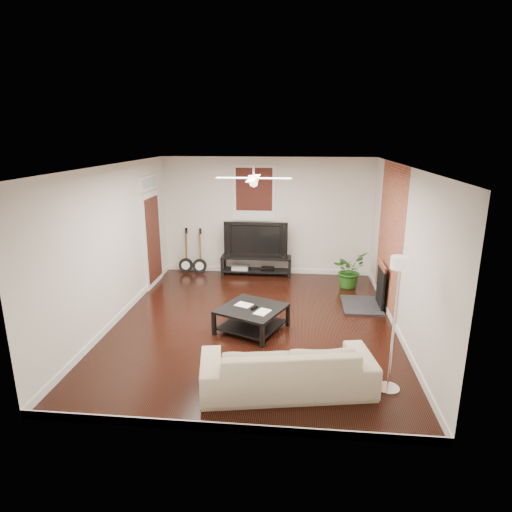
{
  "coord_description": "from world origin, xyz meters",
  "views": [
    {
      "loc": [
        0.75,
        -7.15,
        3.3
      ],
      "look_at": [
        0.0,
        0.4,
        1.15
      ],
      "focal_mm": 30.25,
      "sensor_mm": 36.0,
      "label": 1
    }
  ],
  "objects": [
    {
      "name": "ceiling_fan",
      "position": [
        0.0,
        0.0,
        2.6
      ],
      "size": [
        1.24,
        1.24,
        0.32
      ],
      "primitive_type": null,
      "color": "white",
      "rests_on": "ceiling"
    },
    {
      "name": "sofa",
      "position": [
        0.66,
        -2.03,
        0.33
      ],
      "size": [
        2.4,
        1.28,
        0.67
      ],
      "primitive_type": "imported",
      "rotation": [
        0.0,
        0.0,
        3.32
      ],
      "color": "#BAA98B",
      "rests_on": "floor"
    },
    {
      "name": "tv",
      "position": [
        -0.23,
        2.8,
        0.9
      ],
      "size": [
        1.5,
        0.2,
        0.87
      ],
      "primitive_type": "imported",
      "color": "black",
      "rests_on": "tv_stand"
    },
    {
      "name": "floor_lamp",
      "position": [
        2.01,
        -1.93,
        0.93
      ],
      "size": [
        0.36,
        0.36,
        1.86
      ],
      "primitive_type": null,
      "rotation": [
        0.0,
        0.0,
        0.18
      ],
      "color": "white",
      "rests_on": "floor"
    },
    {
      "name": "fireplace",
      "position": [
        2.2,
        1.0,
        0.46
      ],
      "size": [
        0.8,
        1.1,
        0.92
      ],
      "primitive_type": "cube",
      "color": "black",
      "rests_on": "floor"
    },
    {
      "name": "tv_stand",
      "position": [
        -0.23,
        2.78,
        0.23
      ],
      "size": [
        1.68,
        0.45,
        0.47
      ],
      "primitive_type": "cube",
      "color": "black",
      "rests_on": "floor"
    },
    {
      "name": "brick_accent",
      "position": [
        2.49,
        1.0,
        1.4
      ],
      "size": [
        0.02,
        2.2,
        2.8
      ],
      "primitive_type": "cube",
      "color": "#9C4C32",
      "rests_on": "floor"
    },
    {
      "name": "door_left",
      "position": [
        -2.46,
        1.9,
        1.25
      ],
      "size": [
        0.08,
        1.0,
        2.5
      ],
      "primitive_type": "cube",
      "color": "white",
      "rests_on": "wall_left"
    },
    {
      "name": "guitar_left",
      "position": [
        -1.96,
        2.75,
        0.56
      ],
      "size": [
        0.37,
        0.29,
        1.12
      ],
      "primitive_type": null,
      "rotation": [
        0.0,
        0.0,
        0.13
      ],
      "color": "black",
      "rests_on": "floor"
    },
    {
      "name": "potted_plant",
      "position": [
        1.91,
        2.11,
        0.4
      ],
      "size": [
        0.95,
        0.96,
        0.81
      ],
      "primitive_type": "imported",
      "rotation": [
        0.0,
        0.0,
        0.89
      ],
      "color": "#255F1B",
      "rests_on": "floor"
    },
    {
      "name": "guitar_right",
      "position": [
        -1.61,
        2.72,
        0.56
      ],
      "size": [
        0.39,
        0.32,
        1.12
      ],
      "primitive_type": null,
      "rotation": [
        0.0,
        0.0,
        0.23
      ],
      "color": "black",
      "rests_on": "floor"
    },
    {
      "name": "window_back",
      "position": [
        -0.3,
        2.97,
        1.95
      ],
      "size": [
        1.0,
        0.06,
        1.3
      ],
      "primitive_type": "cube",
      "color": "#35100E",
      "rests_on": "wall_back"
    },
    {
      "name": "coffee_table",
      "position": [
        -0.01,
        -0.29,
        0.21
      ],
      "size": [
        1.32,
        1.32,
        0.42
      ],
      "primitive_type": "cube",
      "rotation": [
        0.0,
        0.0,
        -0.42
      ],
      "color": "black",
      "rests_on": "floor"
    },
    {
      "name": "room",
      "position": [
        0.0,
        0.0,
        1.4
      ],
      "size": [
        5.01,
        6.01,
        2.81
      ],
      "color": "black",
      "rests_on": "ground"
    }
  ]
}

